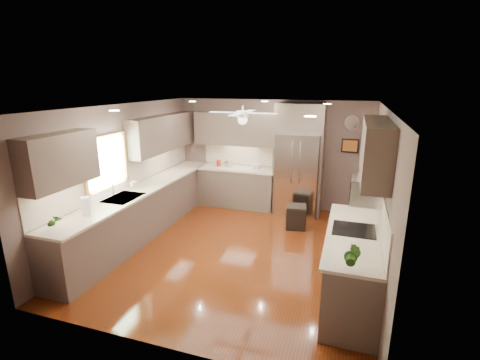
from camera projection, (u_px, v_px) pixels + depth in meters
The scene contains 27 objects.
floor at pixel (237, 250), 6.19m from camera, with size 5.00×5.00×0.00m, color #462009.
ceiling at pixel (237, 107), 5.51m from camera, with size 5.00×5.00×0.00m, color white.
wall_back at pixel (271, 154), 8.13m from camera, with size 4.50×4.50×0.00m, color #68554F.
wall_front at pixel (160, 247), 3.56m from camera, with size 4.50×4.50×0.00m, color #68554F.
wall_left at pixel (124, 172), 6.52m from camera, with size 5.00×5.00×0.00m, color #68554F.
wall_right at pixel (380, 195), 5.18m from camera, with size 5.00×5.00×0.00m, color #68554F.
canister_a at pixel (219, 163), 8.27m from camera, with size 0.10×0.10×0.16m, color maroon.
canister_b at pixel (226, 164), 8.24m from camera, with size 0.09×0.09×0.13m, color silver.
canister_c at pixel (231, 163), 8.18m from camera, with size 0.10×0.10×0.17m, color #B5AE87.
soap_bottle at pixel (134, 184), 6.55m from camera, with size 0.08×0.08×0.18m, color white.
potted_plant_left at pixel (53, 221), 4.67m from camera, with size 0.15×0.10×0.28m, color #265518.
potted_plant_right at pixel (353, 256), 3.68m from camera, with size 0.18×0.14×0.32m, color #265518.
bowl at pixel (256, 167), 8.06m from camera, with size 0.23×0.23×0.06m, color #B5AE87.
left_run at pixel (145, 209), 6.78m from camera, with size 0.65×4.70×1.45m.
back_run at pixel (238, 186), 8.29m from camera, with size 1.85×0.65×1.45m.
uppers at pixel (212, 137), 6.55m from camera, with size 4.50×4.70×0.95m.
window at pixel (106, 162), 5.97m from camera, with size 0.05×1.12×0.92m.
sink at pixel (123, 199), 6.06m from camera, with size 0.50×0.70×0.32m.
refrigerator at pixel (298, 162), 7.63m from camera, with size 1.06×0.75×2.45m.
right_run at pixel (352, 264), 4.75m from camera, with size 0.70×2.20×1.45m.
microwave at pixel (367, 190), 4.68m from camera, with size 0.43×0.55×0.34m.
ceiling_fan at pixel (243, 116), 5.83m from camera, with size 1.18×1.18×0.32m.
recessed_lights at pixel (242, 106), 5.89m from camera, with size 2.84×3.14×0.01m.
wall_clock at pixel (352, 122), 7.38m from camera, with size 0.30×0.03×0.30m.
framed_print at pixel (350, 146), 7.51m from camera, with size 0.36×0.03×0.30m.
stool at pixel (296, 217), 7.06m from camera, with size 0.44×0.44×0.47m.
paper_towel at pixel (86, 206), 5.20m from camera, with size 0.13×0.13×0.32m.
Camera 1 is at (1.79, -5.33, 2.88)m, focal length 26.00 mm.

